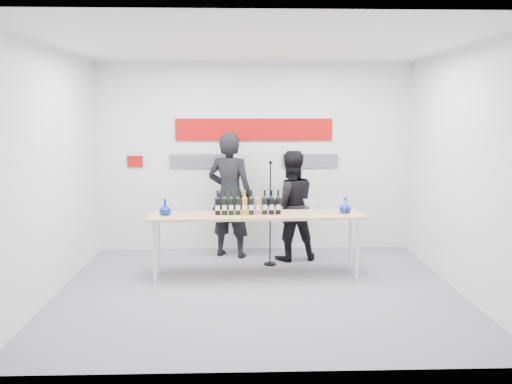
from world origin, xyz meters
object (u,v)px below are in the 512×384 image
(tasting_table, at_px, (256,219))
(mic_stand, at_px, (270,234))
(presenter_left, at_px, (230,195))
(presenter_right, at_px, (290,206))

(tasting_table, height_order, mic_stand, mic_stand)
(tasting_table, relative_size, mic_stand, 1.88)
(tasting_table, height_order, presenter_left, presenter_left)
(mic_stand, bearing_deg, presenter_right, 26.43)
(mic_stand, bearing_deg, presenter_left, 126.63)
(presenter_left, height_order, presenter_right, presenter_left)
(tasting_table, relative_size, presenter_right, 1.75)
(presenter_right, xyz_separation_m, mic_stand, (-0.32, -0.28, -0.36))
(presenter_left, distance_m, presenter_right, 0.94)
(tasting_table, distance_m, mic_stand, 0.65)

